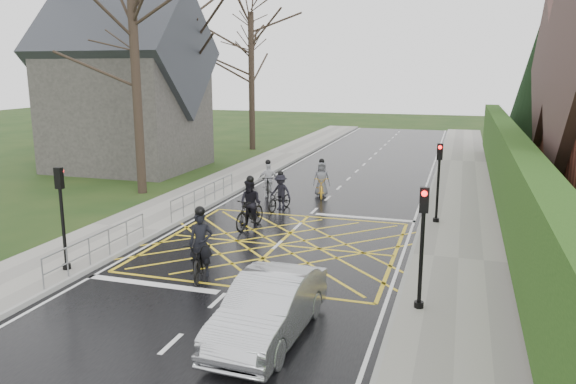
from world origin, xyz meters
The scene contains 22 objects.
ground centered at (0.00, 0.00, 0.00)m, with size 120.00×120.00×0.00m, color black.
road centered at (0.00, 0.00, 0.01)m, with size 9.00×80.00×0.01m, color black.
sidewalk_right centered at (6.00, 0.00, 0.07)m, with size 3.00×80.00×0.15m, color gray.
sidewalk_left centered at (-6.00, 0.00, 0.07)m, with size 3.00×80.00×0.15m, color gray.
stone_wall centered at (7.75, 6.00, 0.35)m, with size 0.50×38.00×0.70m, color slate.
hedge centered at (7.75, 6.00, 2.10)m, with size 0.90×38.00×2.80m, color #18380F.
conifer centered at (10.75, 26.00, 4.99)m, with size 4.60×4.60×10.00m.
church centered at (-13.54, 12.00, 4.93)m, with size 8.80×7.80×11.00m.
tree_near centered at (-9.00, 6.00, 7.91)m, with size 9.24×9.24×11.44m.
tree_mid centered at (-10.00, 14.00, 8.63)m, with size 10.08×10.08×12.48m.
tree_far centered at (-9.30, 22.00, 7.19)m, with size 8.40×8.40×10.40m.
railing_south centered at (-4.65, -3.50, 0.78)m, with size 0.05×5.04×1.03m.
railing_north centered at (-4.65, 4.00, 0.79)m, with size 0.05×6.04×1.03m.
traffic_light_ne centered at (5.10, 4.20, 1.66)m, with size 0.24×0.31×3.21m.
traffic_light_se centered at (5.10, -4.20, 1.66)m, with size 0.24×0.31×3.21m.
traffic_light_sw centered at (-5.10, -4.50, 1.66)m, with size 0.24×0.31×3.21m.
cyclist_rear centered at (-1.22, -3.49, 0.68)m, with size 1.43×2.29×2.10m.
cyclist_back centered at (-1.67, 1.72, 0.77)m, with size 1.01×2.10×2.04m.
cyclist_mid centered at (-1.46, 4.77, 0.62)m, with size 1.12×1.85×1.71m.
cyclist_front centered at (-2.77, 6.89, 0.66)m, with size 1.13×1.86×1.80m.
cyclist_lead centered at (-0.40, 7.80, 0.63)m, with size 1.18×1.99×1.83m.
car centered at (1.96, -6.54, 0.72)m, with size 1.52×4.35×1.43m, color #ACAFB3.
Camera 1 is at (5.86, -17.61, 5.95)m, focal length 35.00 mm.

